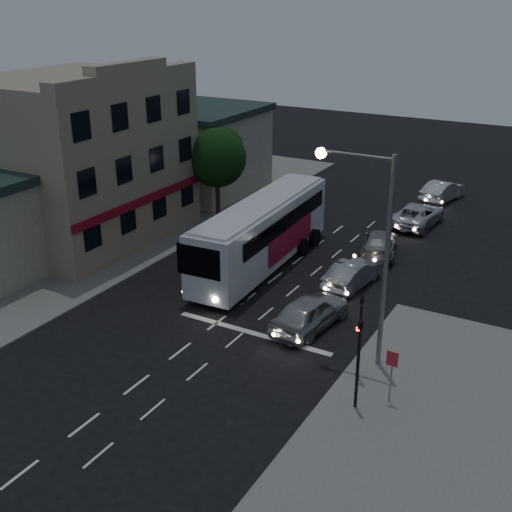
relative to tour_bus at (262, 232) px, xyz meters
The scene contains 17 objects.
ground 9.46m from the tour_bus, 80.93° to the right, with size 120.00×120.00×0.00m, color black.
sidewalk_near 19.62m from the tour_bus, 42.20° to the right, with size 12.00×24.00×0.12m, color slate.
sidewalk_far 11.78m from the tour_bus, behind, with size 12.00×50.00×0.12m, color slate.
road_markings 6.76m from the tour_bus, 64.71° to the right, with size 8.00×30.55×0.01m.
tour_bus is the anchor object (origin of this frame).
car_suv 7.76m from the tour_bus, 43.94° to the right, with size 1.93×4.80×1.64m, color #AEAEB0.
car_sedan_a 5.73m from the tour_bus, ahead, with size 1.52×4.35×1.43m, color #9E9EA9.
car_sedan_b 7.49m from the tour_bus, 44.20° to the left, with size 1.97×4.84×1.40m, color gray.
car_sedan_c 12.83m from the tour_bus, 63.11° to the left, with size 2.47×5.36×1.49m, color silver.
car_extra 18.72m from the tour_bus, 71.84° to the left, with size 1.62×4.65×1.53m, color silver.
traffic_signal_main 12.31m from the tour_bus, 42.62° to the right, with size 0.25×0.35×4.10m.
traffic_signal_side 14.20m from the tour_bus, 46.58° to the right, with size 0.18×0.15×4.10m.
regulatory_sign 14.26m from the tour_bus, 40.99° to the right, with size 0.45×0.12×2.20m.
streetlight 11.76m from the tour_bus, 38.14° to the right, with size 3.32×0.44×9.00m.
main_building 12.91m from the tour_bus, behind, with size 10.12×12.00×11.00m.
low_building_north 16.29m from the tour_bus, 137.88° to the left, with size 9.40×9.40×6.50m.
street_tree 9.29m from the tour_bus, 138.78° to the left, with size 4.00×4.00×6.20m.
Camera 1 is at (15.00, -20.76, 14.71)m, focal length 45.00 mm.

